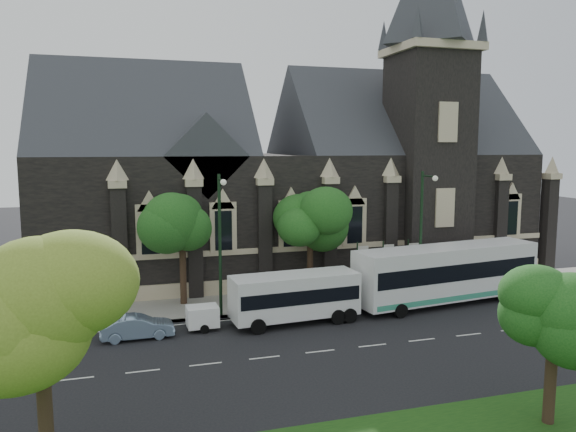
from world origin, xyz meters
name	(u,v)px	position (x,y,z in m)	size (l,w,h in m)	color
ground	(320,351)	(0.00, 0.00, 0.00)	(160.00, 160.00, 0.00)	black
sidewalk	(273,301)	(0.00, 9.50, 0.07)	(80.00, 5.00, 0.15)	gray
museum	(303,176)	(5.12, 18.78, 8.17)	(40.00, 17.70, 29.90)	black
tree_park_near	(48,291)	(-11.77, -8.77, 6.42)	(4.42, 4.42, 8.56)	black
tree_park_east	(555,306)	(6.18, -9.32, 4.62)	(3.40, 3.40, 6.28)	black
tree_walk_right	(312,215)	(3.21, 10.71, 5.82)	(4.08, 4.08, 7.80)	black
tree_walk_left	(185,221)	(-5.80, 10.70, 5.73)	(3.91, 3.91, 7.64)	black
street_lamp_near	(422,228)	(10.00, 7.09, 5.11)	(0.36, 1.88, 9.00)	black
street_lamp_mid	(220,237)	(-4.00, 7.09, 5.11)	(0.36, 1.88, 9.00)	black
banner_flag_left	(361,264)	(6.29, 9.00, 2.38)	(0.90, 0.10, 4.00)	black
banner_flag_center	(386,263)	(8.29, 9.00, 2.38)	(0.90, 0.10, 4.00)	black
banner_flag_right	(411,261)	(10.29, 9.00, 2.38)	(0.90, 0.10, 4.00)	black
tour_coach	(447,273)	(11.32, 5.93, 2.15)	(13.81, 4.59, 3.96)	white
shuttle_bus	(295,295)	(0.15, 4.93, 1.73)	(7.94, 3.20, 3.00)	white
box_trailer	(203,316)	(-5.44, 5.19, 0.80)	(2.65, 1.55, 1.41)	white
sedan	(137,327)	(-9.13, 4.76, 0.66)	(1.40, 4.02, 1.32)	#7D97B4
car_far_red	(39,326)	(-14.39, 6.20, 0.73)	(1.71, 4.26, 1.45)	maroon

